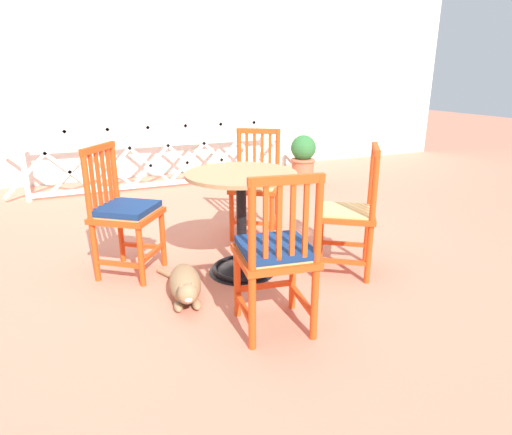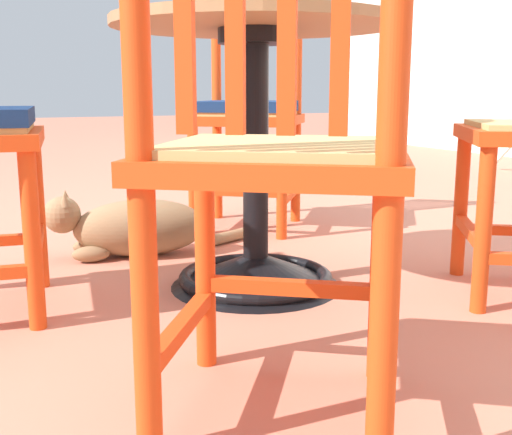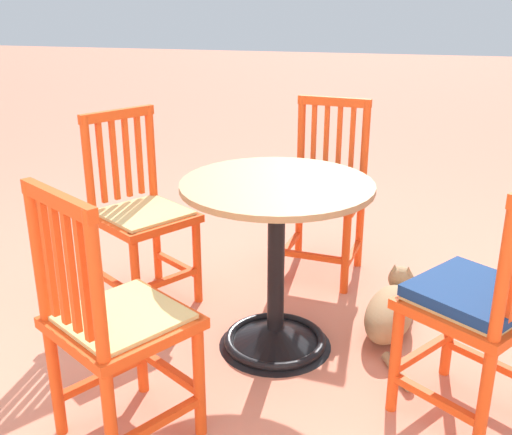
% 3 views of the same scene
% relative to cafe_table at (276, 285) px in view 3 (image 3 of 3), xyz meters
% --- Properties ---
extents(ground_plane, '(24.00, 24.00, 0.00)m').
position_rel_cafe_table_xyz_m(ground_plane, '(-0.08, -0.14, -0.28)').
color(ground_plane, '#C6755B').
extents(cafe_table, '(0.76, 0.76, 0.73)m').
position_rel_cafe_table_xyz_m(cafe_table, '(0.00, 0.00, 0.00)').
color(cafe_table, black).
rests_on(cafe_table, ground_plane).
extents(orange_chair_near_fence, '(0.56, 0.56, 0.91)m').
position_rel_cafe_table_xyz_m(orange_chair_near_fence, '(0.70, -0.29, 0.15)').
color(orange_chair_near_fence, '#D64214').
rests_on(orange_chair_near_fence, ground_plane).
extents(orange_chair_by_planter, '(0.55, 0.55, 0.91)m').
position_rel_cafe_table_xyz_m(orange_chair_by_planter, '(0.40, 0.67, 0.15)').
color(orange_chair_by_planter, '#D64214').
rests_on(orange_chair_by_planter, ground_plane).
extents(orange_chair_facing_out, '(0.56, 0.56, 0.91)m').
position_rel_cafe_table_xyz_m(orange_chair_facing_out, '(-0.75, 0.31, 0.16)').
color(orange_chair_facing_out, '#D64214').
rests_on(orange_chair_facing_out, ground_plane).
extents(orange_chair_at_corner, '(0.45, 0.45, 0.91)m').
position_rel_cafe_table_xyz_m(orange_chair_at_corner, '(-0.11, -0.76, 0.16)').
color(orange_chair_at_corner, '#D64214').
rests_on(orange_chair_at_corner, ground_plane).
extents(tabby_cat, '(0.28, 0.74, 0.23)m').
position_rel_cafe_table_xyz_m(tabby_cat, '(-0.48, -0.24, -0.19)').
color(tabby_cat, '#8E704C').
rests_on(tabby_cat, ground_plane).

